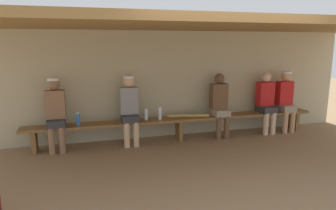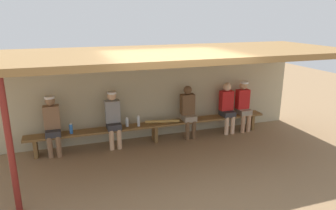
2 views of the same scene
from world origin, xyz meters
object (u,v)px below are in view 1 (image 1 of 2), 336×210
object	(u,v)px
baseball_bat	(189,116)
player_in_red	(266,100)
player_in_white	(220,103)
player_rightmost	(129,107)
water_bottle_orange	(160,114)
water_bottle_clear	(78,119)
bench	(179,121)
player_leftmost	(56,111)
water_bottle_blue	(146,115)
player_with_sunglasses	(285,98)

from	to	relation	value
baseball_bat	player_in_red	bearing A→B (deg)	12.35
player_in_white	player_rightmost	bearing A→B (deg)	179.99
player_in_white	water_bottle_orange	xyz separation A→B (m)	(-1.30, -0.05, -0.14)
player_rightmost	water_bottle_clear	distance (m)	0.98
bench	water_bottle_clear	size ratio (longest dim) A/B	25.10
player_leftmost	player_rightmost	bearing A→B (deg)	0.00
bench	water_bottle_blue	xyz separation A→B (m)	(-0.68, 0.02, 0.18)
bench	baseball_bat	distance (m)	0.23
player_rightmost	water_bottle_clear	xyz separation A→B (m)	(-0.96, -0.04, -0.17)
bench	baseball_bat	world-z (taller)	baseball_bat
water_bottle_blue	water_bottle_orange	bearing A→B (deg)	-13.99
player_rightmost	water_bottle_blue	bearing A→B (deg)	3.14
player_with_sunglasses	player_in_white	distance (m)	1.60
player_rightmost	player_leftmost	bearing A→B (deg)	180.00
player_rightmost	player_in_white	size ratio (longest dim) A/B	1.01
water_bottle_clear	water_bottle_orange	bearing A→B (deg)	-0.31
player_in_white	water_bottle_blue	bearing A→B (deg)	179.33
bench	player_rightmost	bearing A→B (deg)	179.80
player_rightmost	baseball_bat	xyz separation A→B (m)	(1.21, -0.00, -0.25)
bench	water_bottle_orange	world-z (taller)	water_bottle_orange
player_in_red	water_bottle_clear	bearing A→B (deg)	-179.43
player_in_red	water_bottle_blue	xyz separation A→B (m)	(-2.68, 0.02, -0.16)
player_rightmost	water_bottle_orange	bearing A→B (deg)	-4.66
player_in_red	baseball_bat	distance (m)	1.81
player_rightmost	baseball_bat	bearing A→B (deg)	-0.17
player_leftmost	player_in_red	world-z (taller)	player_leftmost
player_in_red	player_in_white	bearing A→B (deg)	180.00
player_in_red	water_bottle_clear	xyz separation A→B (m)	(-3.97, -0.04, -0.16)
player_with_sunglasses	baseball_bat	size ratio (longest dim) A/B	1.58
player_with_sunglasses	baseball_bat	distance (m)	2.30
player_with_sunglasses	player_in_red	size ratio (longest dim) A/B	1.01
water_bottle_orange	player_leftmost	bearing A→B (deg)	178.57
player_rightmost	player_in_red	size ratio (longest dim) A/B	1.01
water_bottle_orange	player_in_white	bearing A→B (deg)	2.10
water_bottle_orange	water_bottle_clear	xyz separation A→B (m)	(-1.55, 0.01, -0.01)
bench	water_bottle_clear	xyz separation A→B (m)	(-1.97, -0.04, 0.19)
player_leftmost	baseball_bat	bearing A→B (deg)	-0.08
player_leftmost	bench	bearing A→B (deg)	-0.09
water_bottle_orange	baseball_bat	distance (m)	0.62
water_bottle_clear	baseball_bat	xyz separation A→B (m)	(2.17, 0.04, -0.08)
player_with_sunglasses	water_bottle_blue	bearing A→B (deg)	179.68
bench	player_in_white	bearing A→B (deg)	0.20
player_in_red	player_rightmost	bearing A→B (deg)	179.99
bench	player_leftmost	world-z (taller)	player_leftmost
player_with_sunglasses	player_leftmost	distance (m)	4.84
water_bottle_blue	baseball_bat	size ratio (longest dim) A/B	0.27
bench	water_bottle_blue	size ratio (longest dim) A/B	26.08
player_rightmost	water_bottle_orange	world-z (taller)	player_rightmost
bench	water_bottle_orange	xyz separation A→B (m)	(-0.42, -0.04, 0.20)
water_bottle_orange	baseball_bat	world-z (taller)	water_bottle_orange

